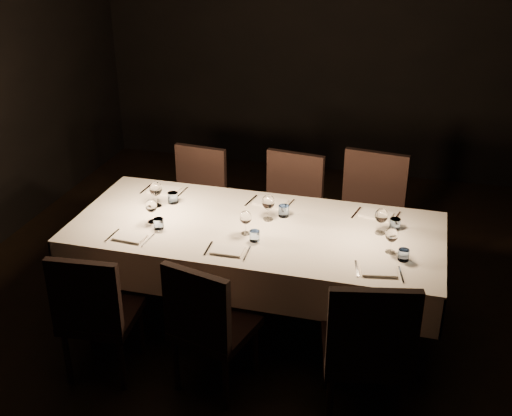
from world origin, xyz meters
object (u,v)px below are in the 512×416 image
(chair_near_center, at_px, (207,322))
(chair_far_center, at_px, (289,209))
(dining_table, at_px, (256,236))
(chair_far_left, at_px, (196,198))
(chair_far_right, at_px, (369,214))
(chair_near_right, at_px, (368,347))
(chair_near_left, at_px, (95,310))

(chair_near_center, relative_size, chair_far_center, 0.94)
(dining_table, relative_size, chair_far_center, 2.58)
(chair_far_left, xyz_separation_m, chair_far_right, (1.44, -0.04, 0.05))
(dining_table, bearing_deg, chair_near_center, -95.90)
(chair_near_right, relative_size, chair_far_left, 1.07)
(chair_near_center, xyz_separation_m, chair_far_right, (0.78, 1.59, 0.06))
(chair_near_center, height_order, chair_far_left, chair_far_left)
(dining_table, xyz_separation_m, chair_far_right, (0.70, 0.79, -0.12))
(dining_table, bearing_deg, chair_near_right, -43.98)
(dining_table, height_order, chair_far_left, chair_far_left)
(chair_far_center, bearing_deg, chair_near_left, -110.12)
(chair_far_center, bearing_deg, chair_far_right, 9.44)
(chair_near_left, distance_m, chair_near_center, 0.71)
(chair_far_left, relative_size, chair_far_right, 0.90)
(chair_far_left, bearing_deg, dining_table, -42.40)
(chair_near_right, bearing_deg, chair_far_center, -75.82)
(dining_table, bearing_deg, chair_near_left, -132.49)
(chair_far_left, bearing_deg, chair_near_center, -62.31)
(chair_far_center, bearing_deg, chair_near_center, -87.86)
(dining_table, relative_size, chair_near_center, 2.75)
(chair_far_left, bearing_deg, chair_far_center, 1.66)
(chair_far_right, bearing_deg, chair_near_right, -77.01)
(chair_near_right, xyz_separation_m, chair_far_right, (-0.17, 1.62, 0.02))
(dining_table, relative_size, chair_near_left, 2.76)
(chair_near_center, xyz_separation_m, chair_far_center, (0.15, 1.57, 0.03))
(chair_far_center, bearing_deg, chair_far_left, -176.35)
(chair_near_center, height_order, chair_near_right, chair_near_right)
(chair_near_right, relative_size, chair_far_center, 1.02)
(dining_table, height_order, chair_far_right, chair_far_right)
(chair_near_center, distance_m, chair_far_center, 1.58)
(chair_near_right, distance_m, chair_far_right, 1.63)
(dining_table, distance_m, chair_near_left, 1.18)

